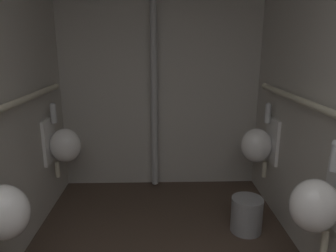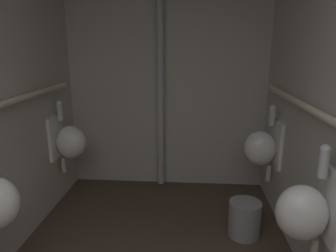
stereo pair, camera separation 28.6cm
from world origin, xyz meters
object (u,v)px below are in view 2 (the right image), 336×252
at_px(urinal_left_far, 69,141).
at_px(waste_bin, 245,219).
at_px(urinal_right_mid, 306,211).
at_px(urinal_right_far, 262,147).
at_px(standpipe_back_wall, 160,69).

distance_m(urinal_left_far, waste_bin, 1.85).
height_order(urinal_right_mid, urinal_right_far, same).
height_order(urinal_left_far, standpipe_back_wall, standpipe_back_wall).
xyz_separation_m(urinal_right_far, standpipe_back_wall, (-1.02, 0.51, 0.69)).
relative_size(urinal_right_far, waste_bin, 2.42).
distance_m(urinal_right_far, standpipe_back_wall, 1.34).
bearing_deg(waste_bin, urinal_left_far, 163.72).
bearing_deg(urinal_left_far, standpipe_back_wall, 27.00).
xyz_separation_m(urinal_right_far, waste_bin, (-0.21, -0.44, -0.50)).
relative_size(urinal_right_mid, urinal_right_far, 1.00).
height_order(urinal_left_far, urinal_right_mid, same).
distance_m(urinal_right_far, waste_bin, 0.70).
distance_m(urinal_right_mid, standpipe_back_wall, 2.10).
relative_size(urinal_right_far, standpipe_back_wall, 0.28).
bearing_deg(urinal_right_far, waste_bin, -114.93).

